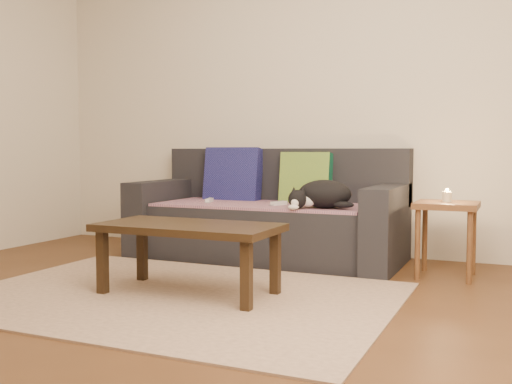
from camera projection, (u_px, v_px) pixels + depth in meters
ground at (161, 303)px, 3.35m from camera, size 4.50×4.50×0.00m
back_wall at (289, 98)px, 5.08m from camera, size 4.50×0.04×2.60m
sofa at (269, 219)px, 4.76m from camera, size 2.10×0.94×0.87m
throw_blanket at (265, 205)px, 4.67m from camera, size 1.66×0.74×0.02m
cushion_navy at (233, 177)px, 5.05m from camera, size 0.49×0.20×0.50m
cushion_green at (306, 178)px, 4.79m from camera, size 0.41×0.16×0.42m
cat at (322, 195)px, 4.28m from camera, size 0.47×0.39×0.20m
wii_remote_a at (209, 200)px, 4.79m from camera, size 0.07×0.15×0.03m
wii_remote_b at (279, 203)px, 4.53m from camera, size 0.09×0.15×0.03m
side_table at (447, 215)px, 4.02m from camera, size 0.41×0.41×0.51m
candle at (447, 197)px, 4.01m from camera, size 0.06×0.06×0.09m
rug at (175, 296)px, 3.48m from camera, size 2.50×1.80×0.01m
coffee_table at (189, 233)px, 3.51m from camera, size 1.06×0.53×0.43m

